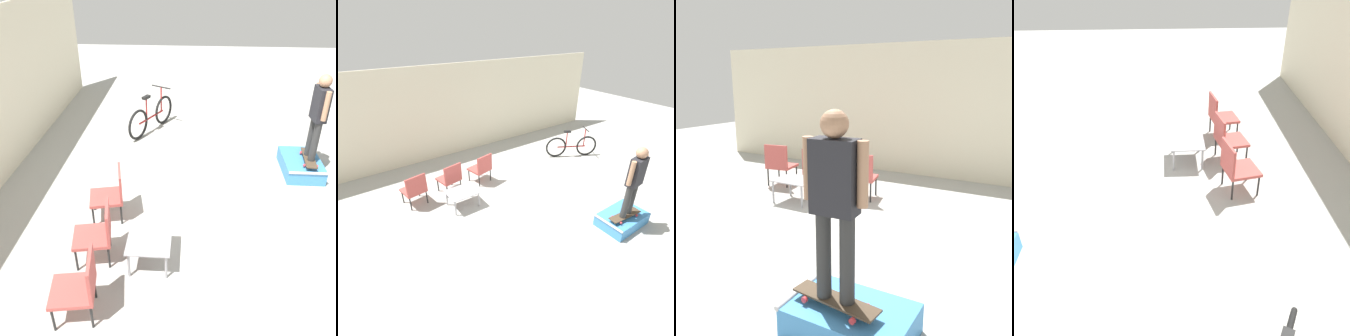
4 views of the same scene
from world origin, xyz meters
TOP-DOWN VIEW (x-y plane):
  - ground_plane at (0.00, 0.00)m, footprint 24.00×24.00m
  - skate_ramp_box at (1.16, -1.16)m, footprint 1.11×0.71m
  - skateboard_on_ramp at (1.06, -1.26)m, footprint 0.83×0.32m
  - person_skater at (1.06, -1.26)m, footprint 0.57×0.23m
  - coffee_table at (-1.49, 1.56)m, footprint 0.74×0.60m
  - patio_chair_left at (-2.43, 2.27)m, footprint 0.59×0.59m
  - patio_chair_center at (-1.48, 2.27)m, footprint 0.61×0.61m
  - patio_chair_right at (-0.52, 2.27)m, footprint 0.62×0.62m
  - bicycle at (2.88, 1.99)m, footprint 1.60×0.91m

SIDE VIEW (x-z plane):
  - ground_plane at x=0.00m, z-range 0.00..0.00m
  - skate_ramp_box at x=1.16m, z-range -0.01..0.29m
  - skateboard_on_ramp at x=1.06m, z-range 0.33..0.40m
  - coffee_table at x=-1.49m, z-range 0.16..0.58m
  - bicycle at x=2.88m, z-range -0.12..0.87m
  - patio_chair_left at x=-2.43m, z-range 0.04..0.92m
  - patio_chair_center at x=-1.48m, z-range 0.04..0.92m
  - patio_chair_right at x=-0.52m, z-range 0.04..0.92m
  - person_skater at x=1.06m, z-range 0.51..2.13m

